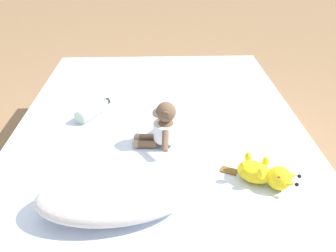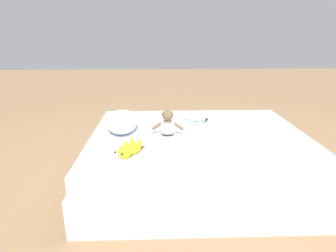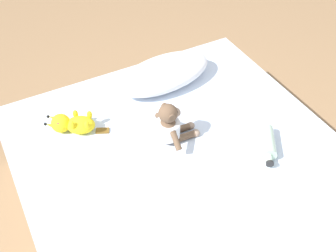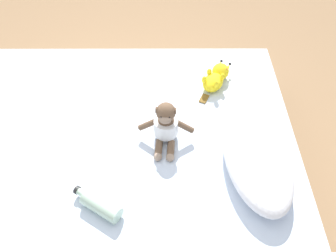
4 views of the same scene
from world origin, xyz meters
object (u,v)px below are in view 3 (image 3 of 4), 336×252
at_px(bed, 198,204).
at_px(plush_yellow_creature, 72,124).
at_px(glass_bottle, 267,142).
at_px(pillow, 164,73).
at_px(plush_monkey, 170,126).

xyz_separation_m(bed, plush_yellow_creature, (-0.43, 0.57, 0.28)).
bearing_deg(bed, glass_bottle, -0.16).
bearing_deg(pillow, plush_monkey, -113.95).
height_order(pillow, glass_bottle, pillow).
bearing_deg(plush_yellow_creature, bed, -52.86).
bearing_deg(plush_yellow_creature, pillow, 11.80).
height_order(plush_monkey, plush_yellow_creature, plush_monkey).
height_order(bed, glass_bottle, glass_bottle).
distance_m(pillow, glass_bottle, 0.73).
distance_m(bed, pillow, 0.78).
bearing_deg(pillow, plush_yellow_creature, -168.20).
xyz_separation_m(plush_yellow_creature, glass_bottle, (0.82, -0.57, -0.01)).
height_order(pillow, plush_monkey, plush_monkey).
relative_size(bed, pillow, 3.14).
bearing_deg(glass_bottle, plush_monkey, 145.13).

